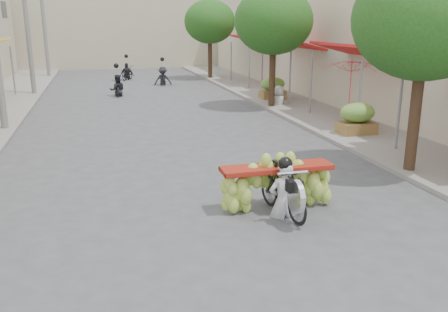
% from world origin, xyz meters
% --- Properties ---
extents(ground, '(120.00, 120.00, 0.00)m').
position_xyz_m(ground, '(0.00, 0.00, 0.00)').
color(ground, '#4D4D52').
rests_on(ground, ground).
extents(sidewalk_right, '(4.00, 60.00, 0.12)m').
position_xyz_m(sidewalk_right, '(7.00, 15.00, 0.06)').
color(sidewalk_right, gray).
rests_on(sidewalk_right, ground).
extents(shophouse_row_right, '(9.77, 40.00, 6.00)m').
position_xyz_m(shophouse_row_right, '(11.99, 14.00, 3.00)').
color(shophouse_row_right, beige).
rests_on(shophouse_row_right, ground).
extents(far_building, '(20.00, 6.00, 7.00)m').
position_xyz_m(far_building, '(0.00, 38.00, 3.50)').
color(far_building, '#B6AC90').
rests_on(far_building, ground).
extents(utility_pole_far, '(0.60, 0.24, 8.00)m').
position_xyz_m(utility_pole_far, '(-5.40, 21.00, 4.03)').
color(utility_pole_far, slate).
rests_on(utility_pole_far, ground).
extents(utility_pole_back, '(0.60, 0.24, 8.00)m').
position_xyz_m(utility_pole_back, '(-5.40, 30.00, 4.03)').
color(utility_pole_back, slate).
rests_on(utility_pole_back, ground).
extents(street_tree_near, '(3.40, 3.40, 5.25)m').
position_xyz_m(street_tree_near, '(5.40, 4.00, 3.78)').
color(street_tree_near, '#3A2719').
rests_on(street_tree_near, ground).
extents(street_tree_mid, '(3.40, 3.40, 5.25)m').
position_xyz_m(street_tree_mid, '(5.40, 14.00, 3.78)').
color(street_tree_mid, '#3A2719').
rests_on(street_tree_mid, ground).
extents(street_tree_far, '(3.40, 3.40, 5.25)m').
position_xyz_m(street_tree_far, '(5.40, 26.00, 3.78)').
color(street_tree_far, '#3A2719').
rests_on(street_tree_far, ground).
extents(produce_crate_mid, '(1.20, 0.88, 1.16)m').
position_xyz_m(produce_crate_mid, '(6.20, 8.00, 0.71)').
color(produce_crate_mid, olive).
rests_on(produce_crate_mid, ground).
extents(produce_crate_far, '(1.20, 0.88, 1.16)m').
position_xyz_m(produce_crate_far, '(6.20, 16.00, 0.71)').
color(produce_crate_far, olive).
rests_on(produce_crate_far, ground).
extents(banana_motorbike, '(2.30, 1.91, 2.05)m').
position_xyz_m(banana_motorbike, '(1.27, 2.43, 0.69)').
color(banana_motorbike, black).
rests_on(banana_motorbike, ground).
extents(market_umbrella, '(2.58, 2.58, 1.93)m').
position_xyz_m(market_umbrella, '(6.22, 8.60, 2.57)').
color(market_umbrella, red).
rests_on(market_umbrella, ground).
extents(pedestrian, '(0.97, 0.87, 1.69)m').
position_xyz_m(pedestrian, '(5.87, 14.27, 0.97)').
color(pedestrian, silver).
rests_on(pedestrian, ground).
extents(bg_motorbike_a, '(0.80, 1.47, 1.95)m').
position_xyz_m(bg_motorbike_a, '(-1.12, 19.52, 0.77)').
color(bg_motorbike_a, black).
rests_on(bg_motorbike_a, ground).
extents(bg_motorbike_b, '(1.09, 1.64, 1.95)m').
position_xyz_m(bg_motorbike_b, '(1.81, 23.50, 0.86)').
color(bg_motorbike_b, black).
rests_on(bg_motorbike_b, ground).
extents(bg_motorbike_c, '(1.24, 1.77, 1.95)m').
position_xyz_m(bg_motorbike_c, '(-0.14, 26.92, 0.79)').
color(bg_motorbike_c, black).
rests_on(bg_motorbike_c, ground).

